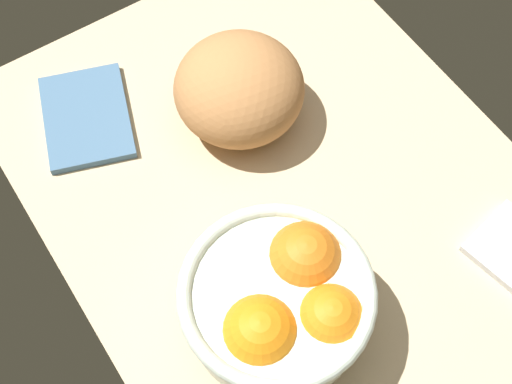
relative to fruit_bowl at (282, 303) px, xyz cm
name	(u,v)px	position (x,y,z in cm)	size (l,w,h in cm)	color
ground_plane	(294,207)	(12.02, -10.42, -8.44)	(78.28, 56.45, 3.00)	#CDB28A
fruit_bowl	(282,303)	(0.00, 0.00, 0.00)	(20.53, 20.53, 12.22)	silver
bread_loaf	(239,89)	(26.47, -11.71, -1.20)	(16.45, 16.39, 11.48)	#B87B46
napkin_spare	(86,117)	(36.89, 5.38, -6.38)	(14.75, 10.84, 1.14)	#486D8E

